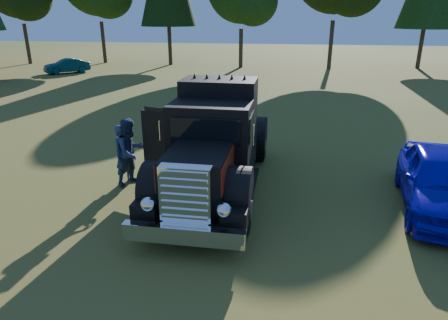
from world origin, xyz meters
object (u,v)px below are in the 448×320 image
Objects in this scene: hotrod_coupe at (442,180)px; distant_teal_car at (67,66)px; diamond_t_truck at (214,148)px; spectator_far at (131,152)px; spectator_near at (124,155)px.

hotrod_coupe is 1.34× the size of distant_teal_car.
spectator_far is at bearing 175.83° from diamond_t_truck.
diamond_t_truck is at bearing 178.73° from hotrod_coupe.
diamond_t_truck reaches higher than spectator_near.
spectator_far is (-2.45, 0.18, -0.30)m from diamond_t_truck.
hotrod_coupe is at bearing -1.27° from diamond_t_truck.
spectator_near is 0.90× the size of spectator_far.
spectator_near is 0.49× the size of distant_teal_car.
spectator_near reaches higher than distant_teal_car.
distant_teal_car is at bearing 64.69° from spectator_far.
diamond_t_truck is 26.91m from distant_teal_car.
diamond_t_truck is at bearing -63.07° from spectator_far.
hotrod_coupe is 2.74× the size of spectator_near.
spectator_near is at bearing 177.97° from hotrod_coupe.
spectator_near is at bearing -11.75° from distant_teal_car.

